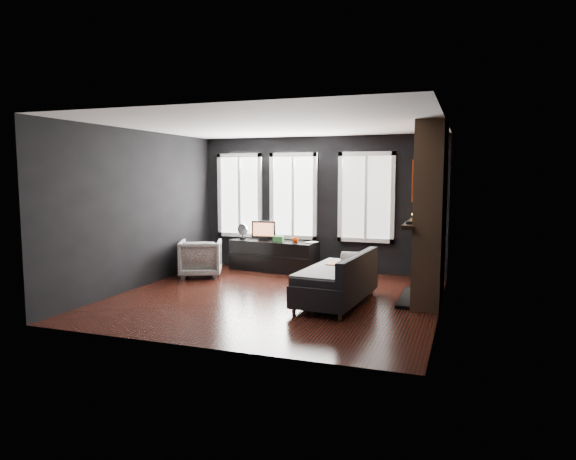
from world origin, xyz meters
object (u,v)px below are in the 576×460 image
(media_console, at_px, (274,256))
(armchair, at_px, (201,256))
(monitor, at_px, (264,229))
(sofa, at_px, (336,278))
(mantel_vase, at_px, (417,214))
(mug, at_px, (296,240))
(book, at_px, (308,236))

(media_console, bearing_deg, armchair, -131.35)
(monitor, bearing_deg, sofa, -53.59)
(mantel_vase, bearing_deg, media_console, 160.02)
(armchair, distance_m, mug, 1.86)
(mug, bearing_deg, mantel_vase, -21.44)
(mantel_vase, bearing_deg, armchair, 179.37)
(media_console, relative_size, mug, 14.45)
(book, bearing_deg, armchair, -151.07)
(armchair, relative_size, monitor, 1.57)
(armchair, bearing_deg, sofa, 135.50)
(sofa, bearing_deg, monitor, 138.03)
(sofa, relative_size, mantel_vase, 10.54)
(monitor, distance_m, mug, 0.77)
(sofa, xyz_separation_m, armchair, (-2.94, 1.14, -0.00))
(armchair, xyz_separation_m, monitor, (0.87, 1.04, 0.44))
(sofa, xyz_separation_m, mantel_vase, (1.06, 1.09, 0.92))
(monitor, xyz_separation_m, book, (0.96, -0.03, -0.10))
(book, bearing_deg, mug, -152.22)
(sofa, distance_m, armchair, 3.15)
(monitor, height_order, book, monitor)
(mug, bearing_deg, monitor, 168.54)
(sofa, xyz_separation_m, media_console, (-1.83, 2.14, -0.09))
(sofa, bearing_deg, armchair, 163.41)
(mug, height_order, book, book)
(monitor, height_order, mug, monitor)
(book, xyz_separation_m, mantel_vase, (2.17, -1.06, 0.58))
(book, height_order, mantel_vase, mantel_vase)
(media_console, distance_m, mantel_vase, 3.23)
(mug, xyz_separation_m, book, (0.22, 0.12, 0.06))
(media_console, bearing_deg, book, 6.94)
(sofa, bearing_deg, book, 121.91)
(armchair, relative_size, mantel_vase, 4.51)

